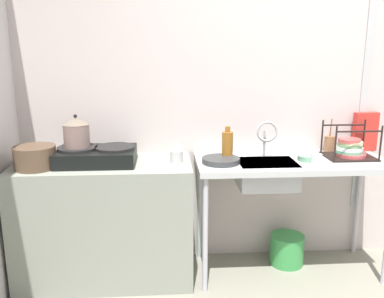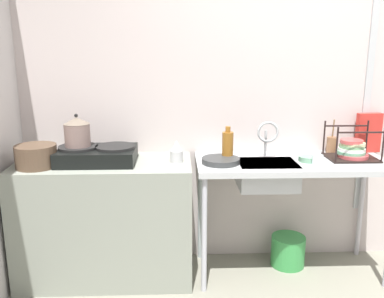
{
  "view_description": "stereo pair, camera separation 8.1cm",
  "coord_description": "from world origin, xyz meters",
  "px_view_note": "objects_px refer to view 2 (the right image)",
  "views": [
    {
      "loc": [
        -1.03,
        -1.55,
        1.59
      ],
      "look_at": [
        -0.85,
        1.16,
        0.93
      ],
      "focal_mm": 38.61,
      "sensor_mm": 36.0,
      "label": 1
    },
    {
      "loc": [
        -0.95,
        -1.55,
        1.59
      ],
      "look_at": [
        -0.85,
        1.16,
        0.93
      ],
      "focal_mm": 38.61,
      "sensor_mm": 36.0,
      "label": 2
    }
  ],
  "objects_px": {
    "pot_beside_stove": "(36,156)",
    "utensil_jar": "(332,144)",
    "percolator": "(176,152)",
    "dish_rack": "(352,150)",
    "sink_basin": "(267,175)",
    "small_bowl_on_drainboard": "(308,159)",
    "bucket_on_floor": "(288,251)",
    "bottle_by_sink": "(228,146)",
    "pot_on_left_burner": "(77,132)",
    "frying_pan": "(221,161)",
    "cereal_box": "(368,133)",
    "stove": "(97,154)",
    "cup_by_rack": "(317,160)",
    "faucet": "(268,134)"
  },
  "relations": [
    {
      "from": "pot_beside_stove",
      "to": "frying_pan",
      "type": "bearing_deg",
      "value": 2.19
    },
    {
      "from": "percolator",
      "to": "dish_rack",
      "type": "bearing_deg",
      "value": 1.72
    },
    {
      "from": "stove",
      "to": "pot_on_left_burner",
      "type": "height_order",
      "value": "pot_on_left_burner"
    },
    {
      "from": "small_bowl_on_drainboard",
      "to": "bottle_by_sink",
      "type": "height_order",
      "value": "bottle_by_sink"
    },
    {
      "from": "sink_basin",
      "to": "dish_rack",
      "type": "height_order",
      "value": "dish_rack"
    },
    {
      "from": "dish_rack",
      "to": "percolator",
      "type": "bearing_deg",
      "value": -178.28
    },
    {
      "from": "pot_beside_stove",
      "to": "utensil_jar",
      "type": "distance_m",
      "value": 2.08
    },
    {
      "from": "utensil_jar",
      "to": "bucket_on_floor",
      "type": "height_order",
      "value": "utensil_jar"
    },
    {
      "from": "utensil_jar",
      "to": "bucket_on_floor",
      "type": "bearing_deg",
      "value": -158.21
    },
    {
      "from": "pot_beside_stove",
      "to": "small_bowl_on_drainboard",
      "type": "distance_m",
      "value": 1.81
    },
    {
      "from": "pot_beside_stove",
      "to": "small_bowl_on_drainboard",
      "type": "height_order",
      "value": "pot_beside_stove"
    },
    {
      "from": "cup_by_rack",
      "to": "bucket_on_floor",
      "type": "bearing_deg",
      "value": 119.48
    },
    {
      "from": "stove",
      "to": "pot_beside_stove",
      "type": "bearing_deg",
      "value": -165.9
    },
    {
      "from": "bottle_by_sink",
      "to": "cereal_box",
      "type": "height_order",
      "value": "cereal_box"
    },
    {
      "from": "pot_on_left_burner",
      "to": "frying_pan",
      "type": "distance_m",
      "value": 0.98
    },
    {
      "from": "pot_on_left_burner",
      "to": "cup_by_rack",
      "type": "bearing_deg",
      "value": -3.66
    },
    {
      "from": "dish_rack",
      "to": "faucet",
      "type": "bearing_deg",
      "value": 175.44
    },
    {
      "from": "stove",
      "to": "bottle_by_sink",
      "type": "height_order",
      "value": "bottle_by_sink"
    },
    {
      "from": "stove",
      "to": "bucket_on_floor",
      "type": "distance_m",
      "value": 1.57
    },
    {
      "from": "stove",
      "to": "cup_by_rack",
      "type": "distance_m",
      "value": 1.47
    },
    {
      "from": "cereal_box",
      "to": "faucet",
      "type": "bearing_deg",
      "value": -176.43
    },
    {
      "from": "faucet",
      "to": "cup_by_rack",
      "type": "xyz_separation_m",
      "value": [
        0.3,
        -0.18,
        -0.14
      ]
    },
    {
      "from": "bottle_by_sink",
      "to": "utensil_jar",
      "type": "distance_m",
      "value": 0.82
    },
    {
      "from": "dish_rack",
      "to": "bucket_on_floor",
      "type": "height_order",
      "value": "dish_rack"
    },
    {
      "from": "percolator",
      "to": "small_bowl_on_drainboard",
      "type": "height_order",
      "value": "percolator"
    },
    {
      "from": "stove",
      "to": "dish_rack",
      "type": "bearing_deg",
      "value": 1.15
    },
    {
      "from": "faucet",
      "to": "frying_pan",
      "type": "height_order",
      "value": "faucet"
    },
    {
      "from": "stove",
      "to": "pot_on_left_burner",
      "type": "xyz_separation_m",
      "value": [
        -0.12,
        0.0,
        0.16
      ]
    },
    {
      "from": "pot_beside_stove",
      "to": "bottle_by_sink",
      "type": "height_order",
      "value": "bottle_by_sink"
    },
    {
      "from": "pot_on_left_burner",
      "to": "cup_by_rack",
      "type": "distance_m",
      "value": 1.61
    },
    {
      "from": "faucet",
      "to": "small_bowl_on_drainboard",
      "type": "relative_size",
      "value": 2.0
    },
    {
      "from": "pot_beside_stove",
      "to": "small_bowl_on_drainboard",
      "type": "xyz_separation_m",
      "value": [
        1.81,
        0.07,
        -0.05
      ]
    },
    {
      "from": "pot_beside_stove",
      "to": "utensil_jar",
      "type": "bearing_deg",
      "value": 8.5
    },
    {
      "from": "pot_on_left_burner",
      "to": "percolator",
      "type": "relative_size",
      "value": 1.48
    },
    {
      "from": "pot_on_left_burner",
      "to": "sink_basin",
      "type": "bearing_deg",
      "value": -2.02
    },
    {
      "from": "pot_on_left_burner",
      "to": "cup_by_rack",
      "type": "xyz_separation_m",
      "value": [
        1.59,
        -0.1,
        -0.18
      ]
    },
    {
      "from": "pot_beside_stove",
      "to": "cup_by_rack",
      "type": "relative_size",
      "value": 3.73
    },
    {
      "from": "cup_by_rack",
      "to": "stove",
      "type": "bearing_deg",
      "value": 176.03
    },
    {
      "from": "cup_by_rack",
      "to": "bottle_by_sink",
      "type": "distance_m",
      "value": 0.6
    },
    {
      "from": "sink_basin",
      "to": "small_bowl_on_drainboard",
      "type": "distance_m",
      "value": 0.3
    },
    {
      "from": "stove",
      "to": "cereal_box",
      "type": "xyz_separation_m",
      "value": [
        1.95,
        0.22,
        0.09
      ]
    },
    {
      "from": "cereal_box",
      "to": "bottle_by_sink",
      "type": "bearing_deg",
      "value": -176.11
    },
    {
      "from": "pot_beside_stove",
      "to": "faucet",
      "type": "relative_size",
      "value": 1.01
    },
    {
      "from": "faucet",
      "to": "utensil_jar",
      "type": "height_order",
      "value": "faucet"
    },
    {
      "from": "sink_basin",
      "to": "small_bowl_on_drainboard",
      "type": "height_order",
      "value": "small_bowl_on_drainboard"
    },
    {
      "from": "dish_rack",
      "to": "bucket_on_floor",
      "type": "distance_m",
      "value": 0.88
    },
    {
      "from": "stove",
      "to": "sink_basin",
      "type": "distance_m",
      "value": 1.16
    },
    {
      "from": "small_bowl_on_drainboard",
      "to": "bottle_by_sink",
      "type": "relative_size",
      "value": 0.55
    },
    {
      "from": "bottle_by_sink",
      "to": "bucket_on_floor",
      "type": "height_order",
      "value": "bottle_by_sink"
    },
    {
      "from": "cereal_box",
      "to": "utensil_jar",
      "type": "relative_size",
      "value": 1.16
    }
  ]
}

